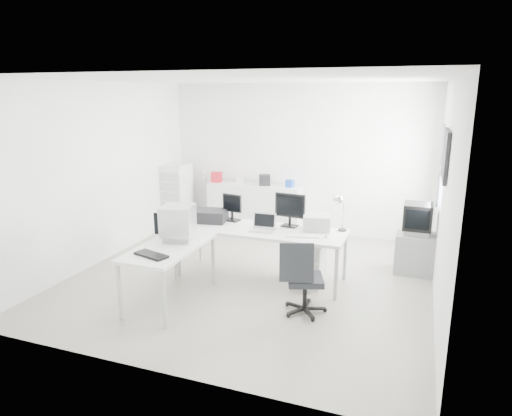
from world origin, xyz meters
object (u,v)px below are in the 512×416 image
(lcd_monitor_large, at_px, (290,211))
(office_chair, at_px, (305,276))
(laptop, at_px, (262,223))
(filing_cabinet, at_px, (177,196))
(main_desk, at_px, (261,254))
(drawer_pedestal, at_px, (309,263))
(sideboard, at_px, (255,208))
(inkjet_printer, at_px, (210,216))
(crt_tv, at_px, (417,219))
(tv_cabinet, at_px, (414,253))
(side_desk, at_px, (170,273))
(laser_printer, at_px, (317,223))
(lcd_monitor_small, at_px, (232,208))
(crt_monitor, at_px, (178,221))

(lcd_monitor_large, xyz_separation_m, office_chair, (0.51, -1.07, -0.51))
(laptop, relative_size, filing_cabinet, 0.27)
(main_desk, xyz_separation_m, drawer_pedestal, (0.70, 0.05, -0.08))
(drawer_pedestal, bearing_deg, sideboard, 126.68)
(inkjet_printer, relative_size, sideboard, 0.27)
(lcd_monitor_large, xyz_separation_m, crt_tv, (1.73, 0.74, -0.16))
(main_desk, height_order, sideboard, sideboard)
(lcd_monitor_large, bearing_deg, tv_cabinet, 30.06)
(side_desk, relative_size, inkjet_printer, 2.86)
(side_desk, xyz_separation_m, office_chair, (1.71, 0.28, 0.10))
(sideboard, bearing_deg, drawer_pedestal, -53.32)
(drawer_pedestal, relative_size, laser_printer, 1.62)
(inkjet_printer, distance_m, sideboard, 2.15)
(lcd_monitor_small, height_order, crt_tv, lcd_monitor_small)
(drawer_pedestal, height_order, crt_tv, crt_tv)
(main_desk, bearing_deg, inkjet_printer, 173.29)
(side_desk, xyz_separation_m, laser_printer, (1.60, 1.32, 0.48))
(main_desk, distance_m, filing_cabinet, 3.07)
(drawer_pedestal, xyz_separation_m, crt_tv, (1.38, 0.94, 0.53))
(inkjet_printer, bearing_deg, lcd_monitor_large, -2.18)
(sideboard, distance_m, filing_cabinet, 1.56)
(inkjet_printer, bearing_deg, main_desk, -16.01)
(drawer_pedestal, height_order, lcd_monitor_large, lcd_monitor_large)
(office_chair, bearing_deg, laptop, 119.43)
(crt_monitor, bearing_deg, drawer_pedestal, 17.12)
(office_chair, bearing_deg, sideboard, 101.38)
(side_desk, bearing_deg, filing_cabinet, 117.86)
(side_desk, height_order, crt_monitor, crt_monitor)
(inkjet_printer, bearing_deg, filing_cabinet, 122.25)
(side_desk, distance_m, crt_monitor, 0.68)
(laptop, distance_m, tv_cabinet, 2.37)
(side_desk, relative_size, sideboard, 0.77)
(crt_tv, relative_size, sideboard, 0.27)
(drawer_pedestal, distance_m, laptop, 0.87)
(drawer_pedestal, distance_m, inkjet_printer, 1.64)
(tv_cabinet, relative_size, crt_tv, 1.21)
(drawer_pedestal, distance_m, lcd_monitor_large, 0.80)
(laptop, bearing_deg, filing_cabinet, 139.00)
(inkjet_printer, relative_size, tv_cabinet, 0.81)
(inkjet_printer, distance_m, crt_tv, 3.06)
(laptop, height_order, tv_cabinet, laptop)
(tv_cabinet, relative_size, filing_cabinet, 0.48)
(side_desk, distance_m, filing_cabinet, 3.37)
(sideboard, bearing_deg, crt_monitor, -88.83)
(filing_cabinet, bearing_deg, laser_printer, -27.53)
(drawer_pedestal, height_order, filing_cabinet, filing_cabinet)
(inkjet_printer, relative_size, crt_monitor, 0.96)
(inkjet_printer, relative_size, laser_printer, 1.32)
(drawer_pedestal, relative_size, crt_tv, 1.20)
(inkjet_printer, xyz_separation_m, crt_monitor, (0.00, -0.95, 0.17))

